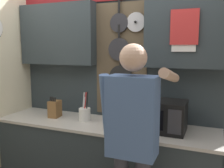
{
  "coord_description": "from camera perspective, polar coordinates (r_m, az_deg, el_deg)",
  "views": [
    {
      "loc": [
        1.08,
        -2.34,
        1.68
      ],
      "look_at": [
        0.03,
        0.2,
        1.28
      ],
      "focal_mm": 40.0,
      "sensor_mm": 36.0,
      "label": 1
    }
  ],
  "objects": [
    {
      "name": "base_cabinet_counter",
      "position": [
        2.86,
        -2.18,
        -17.53
      ],
      "size": [
        2.38,
        0.62,
        0.88
      ],
      "color": "#2D383D",
      "rests_on": "ground_plane"
    },
    {
      "name": "utensil_crock",
      "position": [
        2.78,
        -6.26,
        -6.76
      ],
      "size": [
        0.13,
        0.13,
        0.33
      ],
      "color": "white",
      "rests_on": "base_cabinet_counter"
    },
    {
      "name": "back_wall_unit",
      "position": [
        2.83,
        -0.06,
        5.26
      ],
      "size": [
        2.95,
        0.23,
        2.54
      ],
      "color": "#2D383D",
      "rests_on": "ground_plane"
    },
    {
      "name": "knife_block",
      "position": [
        2.98,
        -12.93,
        -5.53
      ],
      "size": [
        0.13,
        0.16,
        0.25
      ],
      "color": "brown",
      "rests_on": "base_cabinet_counter"
    },
    {
      "name": "person",
      "position": [
        1.99,
        4.77,
        -10.97
      ],
      "size": [
        0.54,
        0.67,
        1.71
      ],
      "color": "#383842",
      "rests_on": "ground_plane"
    },
    {
      "name": "microwave",
      "position": [
        2.49,
        10.38,
        -7.02
      ],
      "size": [
        0.54,
        0.35,
        0.3
      ],
      "color": "black",
      "rests_on": "base_cabinet_counter"
    }
  ]
}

